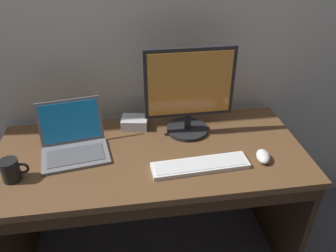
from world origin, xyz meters
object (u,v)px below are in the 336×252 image
(laptop_space_gray, at_px, (74,141))
(coffee_mug, at_px, (11,170))
(external_monitor, at_px, (189,92))
(external_drive_box, at_px, (135,123))
(computer_mouse, at_px, (263,156))
(wired_keyboard, at_px, (200,165))

(laptop_space_gray, xyz_separation_m, coffee_mug, (-0.25, -0.18, -0.00))
(external_monitor, bearing_deg, coffee_mug, -162.50)
(external_monitor, relative_size, external_drive_box, 3.38)
(computer_mouse, bearing_deg, laptop_space_gray, 179.08)
(laptop_space_gray, height_order, wired_keyboard, laptop_space_gray)
(wired_keyboard, bearing_deg, computer_mouse, 1.95)
(external_monitor, xyz_separation_m, external_drive_box, (-0.28, 0.09, -0.21))
(laptop_space_gray, bearing_deg, external_monitor, 8.34)
(wired_keyboard, distance_m, external_drive_box, 0.48)
(laptop_space_gray, distance_m, external_drive_box, 0.35)
(wired_keyboard, height_order, coffee_mug, coffee_mug)
(external_drive_box, bearing_deg, external_monitor, -18.01)
(laptop_space_gray, xyz_separation_m, external_monitor, (0.58, 0.09, 0.18))
(external_monitor, height_order, external_drive_box, external_monitor)
(laptop_space_gray, bearing_deg, external_drive_box, 29.84)
(wired_keyboard, bearing_deg, external_monitor, 89.84)
(wired_keyboard, bearing_deg, laptop_space_gray, 159.65)
(computer_mouse, height_order, coffee_mug, coffee_mug)
(external_drive_box, bearing_deg, coffee_mug, -147.60)
(external_monitor, height_order, wired_keyboard, external_monitor)
(external_monitor, height_order, coffee_mug, external_monitor)
(laptop_space_gray, relative_size, external_drive_box, 2.49)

